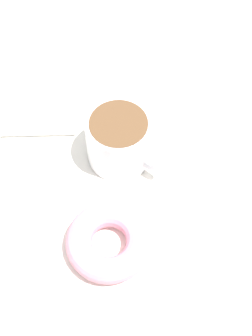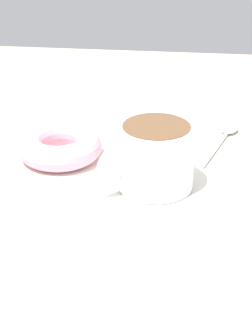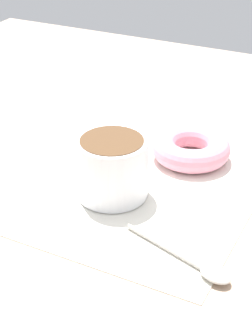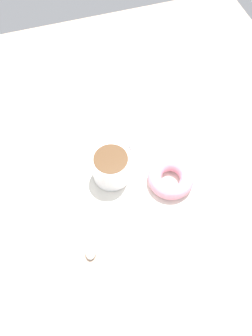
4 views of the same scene
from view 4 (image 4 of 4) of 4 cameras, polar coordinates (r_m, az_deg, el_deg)
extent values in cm
cube|color=tan|center=(83.96, -1.36, -0.33)|extent=(120.00, 120.00, 2.00)
cube|color=white|center=(82.30, 0.00, -0.73)|extent=(35.25, 35.25, 0.30)
cylinder|color=white|center=(78.41, -2.56, 0.13)|extent=(9.24, 9.24, 7.82)
cylinder|color=brown|center=(75.21, -2.68, 1.53)|extent=(8.04, 8.04, 0.60)
torus|color=white|center=(80.35, -0.25, 2.59)|extent=(3.71, 4.87, 5.28)
torus|color=pink|center=(80.14, 7.78, -1.77)|extent=(11.26, 11.26, 3.42)
ellipsoid|color=#B7B2A8|center=(74.57, -6.14, -14.28)|extent=(4.17, 3.40, 0.90)
cylinder|color=#B7B2A8|center=(76.81, -5.77, -9.29)|extent=(11.23, 4.13, 0.56)
camera|label=1|loc=(0.53, 48.05, 29.93)|focal=50.00mm
camera|label=2|loc=(1.05, -17.22, 37.55)|focal=60.00mm
camera|label=3|loc=(0.57, -61.87, -20.16)|focal=60.00mm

